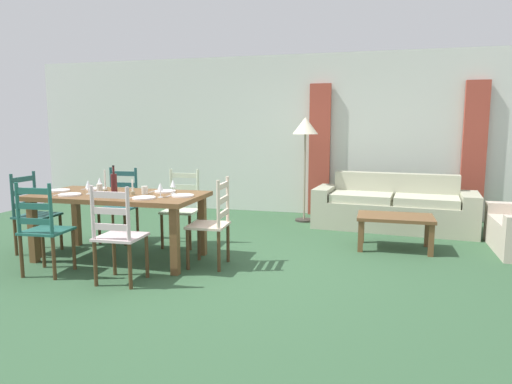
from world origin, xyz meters
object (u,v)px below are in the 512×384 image
(dining_chair_far_right, at_px, (182,208))
(coffee_cup_secondary, at_px, (100,188))
(dining_chair_head_east, at_px, (213,223))
(wine_glass_far_right, at_px, (173,184))
(dining_chair_head_west, at_px, (34,213))
(coffee_cup_primary, at_px, (145,190))
(couch, at_px, (393,209))
(dining_chair_near_left, at_px, (43,229))
(coffee_table, at_px, (395,221))
(dining_chair_near_right, at_px, (118,235))
(wine_bottle, at_px, (114,183))
(dining_table, at_px, (119,201))
(standing_lamp, at_px, (305,132))
(wine_glass_far_left, at_px, (100,182))
(wine_glass_near_right, at_px, (160,187))
(wine_glass_near_left, at_px, (88,184))
(dining_chair_far_left, at_px, (120,205))

(dining_chair_far_right, xyz_separation_m, coffee_cup_secondary, (-0.73, -0.65, 0.32))
(dining_chair_head_east, relative_size, wine_glass_far_right, 5.96)
(dining_chair_head_west, xyz_separation_m, coffee_cup_primary, (1.44, 0.07, 0.32))
(coffee_cup_primary, xyz_separation_m, couch, (2.76, 2.39, -0.50))
(dining_chair_near_left, bearing_deg, coffee_table, 29.35)
(dining_chair_near_right, distance_m, wine_bottle, 1.01)
(dining_table, height_order, coffee_table, dining_table)
(wine_glass_far_right, bearing_deg, standing_lamp, 65.86)
(dining_table, relative_size, wine_bottle, 6.01)
(dining_chair_near_right, relative_size, dining_chair_head_west, 1.00)
(dining_chair_far_right, xyz_separation_m, wine_glass_far_right, (0.16, -0.59, 0.38))
(coffee_cup_primary, bearing_deg, dining_table, -171.04)
(wine_glass_far_right, bearing_deg, coffee_table, 23.59)
(wine_glass_far_left, bearing_deg, dining_chair_head_east, -5.33)
(dining_chair_far_right, height_order, wine_glass_far_right, dining_chair_far_right)
(dining_chair_near_left, bearing_deg, standing_lamp, 57.61)
(couch, relative_size, coffee_table, 2.61)
(dining_chair_near_right, relative_size, dining_chair_far_right, 1.00)
(dining_chair_far_right, relative_size, wine_glass_near_right, 5.96)
(dining_chair_near_right, height_order, wine_glass_near_left, dining_chair_near_right)
(dining_chair_far_left, height_order, dining_chair_far_right, same)
(wine_bottle, bearing_deg, dining_chair_far_left, 117.62)
(dining_table, xyz_separation_m, wine_glass_far_left, (-0.32, 0.13, 0.20))
(dining_table, relative_size, wine_glass_near_left, 11.80)
(dining_chair_head_west, relative_size, coffee_cup_primary, 10.67)
(dining_chair_head_east, xyz_separation_m, wine_bottle, (-1.19, 0.02, 0.39))
(wine_glass_near_left, xyz_separation_m, coffee_cup_secondary, (0.00, 0.21, -0.07))
(dining_chair_far_right, relative_size, couch, 0.41)
(dining_chair_head_west, xyz_separation_m, wine_glass_far_left, (0.81, 0.16, 0.38))
(dining_chair_near_right, relative_size, wine_glass_near_left, 5.96)
(dining_chair_near_left, distance_m, dining_chair_head_east, 1.70)
(dining_chair_near_right, xyz_separation_m, couch, (2.62, 3.20, -0.19))
(wine_glass_near_left, bearing_deg, dining_chair_head_east, 4.82)
(wine_glass_near_left, xyz_separation_m, standing_lamp, (2.00, 2.74, 0.55))
(coffee_cup_secondary, bearing_deg, dining_chair_near_right, -48.95)
(dining_table, relative_size, dining_chair_near_left, 1.98)
(wine_glass_near_left, height_order, wine_glass_far_right, same)
(wine_glass_far_left, bearing_deg, standing_lamp, 50.80)
(dining_chair_near_left, height_order, standing_lamp, standing_lamp)
(dining_table, distance_m, dining_chair_head_west, 1.15)
(standing_lamp, bearing_deg, dining_chair_near_left, -122.39)
(dining_chair_far_right, bearing_deg, wine_glass_near_left, -130.41)
(wine_glass_far_left, bearing_deg, dining_chair_near_left, -96.38)
(dining_chair_far_right, distance_m, wine_glass_near_right, 0.97)
(dining_chair_head_west, relative_size, wine_glass_near_left, 5.96)
(dining_chair_head_west, bearing_deg, dining_chair_near_right, -25.09)
(dining_chair_far_left, distance_m, wine_glass_near_right, 1.41)
(dining_chair_head_east, bearing_deg, dining_chair_near_right, -131.72)
(dining_chair_near_left, bearing_deg, dining_chair_near_right, -2.37)
(wine_glass_near_right, bearing_deg, dining_chair_head_west, 176.29)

